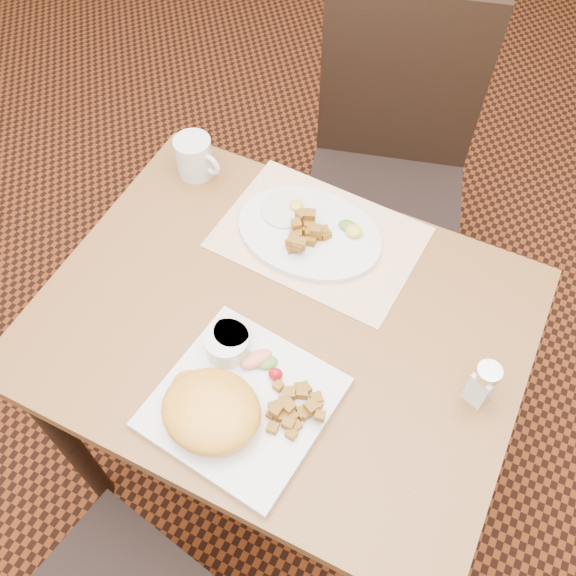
% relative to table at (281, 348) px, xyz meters
% --- Properties ---
extents(ground, '(8.00, 8.00, 0.00)m').
position_rel_table_xyz_m(ground, '(0.00, 0.00, -0.64)').
color(ground, black).
rests_on(ground, ground).
extents(table, '(0.90, 0.70, 0.75)m').
position_rel_table_xyz_m(table, '(0.00, 0.00, 0.00)').
color(table, brown).
rests_on(table, ground).
extents(chair_far, '(0.52, 0.53, 0.97)m').
position_rel_table_xyz_m(chair_far, '(-0.02, 0.68, -0.10)').
color(chair_far, black).
rests_on(chair_far, ground).
extents(placemat, '(0.42, 0.30, 0.00)m').
position_rel_table_xyz_m(placemat, '(-0.02, 0.21, 0.11)').
color(placemat, white).
rests_on(placemat, table).
extents(plate_square, '(0.31, 0.31, 0.02)m').
position_rel_table_xyz_m(plate_square, '(0.02, -0.18, 0.12)').
color(plate_square, silver).
rests_on(plate_square, table).
extents(plate_oval, '(0.31, 0.23, 0.02)m').
position_rel_table_xyz_m(plate_oval, '(-0.04, 0.21, 0.12)').
color(plate_oval, silver).
rests_on(plate_oval, placemat).
extents(hollandaise_mound, '(0.18, 0.15, 0.06)m').
position_rel_table_xyz_m(hollandaise_mound, '(-0.01, -0.23, 0.15)').
color(hollandaise_mound, gold).
rests_on(hollandaise_mound, plate_square).
extents(ramekin, '(0.08, 0.09, 0.04)m').
position_rel_table_xyz_m(ramekin, '(-0.05, -0.10, 0.15)').
color(ramekin, silver).
rests_on(ramekin, plate_square).
extents(garnish_sq, '(0.09, 0.07, 0.03)m').
position_rel_table_xyz_m(garnish_sq, '(0.02, -0.11, 0.14)').
color(garnish_sq, '#387223').
rests_on(garnish_sq, plate_square).
extents(fried_egg, '(0.10, 0.10, 0.02)m').
position_rel_table_xyz_m(fried_egg, '(-0.10, 0.23, 0.13)').
color(fried_egg, white).
rests_on(fried_egg, plate_oval).
extents(garnish_ov, '(0.06, 0.04, 0.02)m').
position_rel_table_xyz_m(garnish_ov, '(0.04, 0.24, 0.14)').
color(garnish_ov, '#387223').
rests_on(garnish_ov, plate_oval).
extents(salt_shaker, '(0.05, 0.05, 0.10)m').
position_rel_table_xyz_m(salt_shaker, '(0.38, 0.01, 0.16)').
color(salt_shaker, white).
rests_on(salt_shaker, table).
extents(coffee_mug, '(0.11, 0.08, 0.09)m').
position_rel_table_xyz_m(coffee_mug, '(-0.34, 0.26, 0.15)').
color(coffee_mug, silver).
rests_on(coffee_mug, table).
extents(home_fries_sq, '(0.11, 0.11, 0.03)m').
position_rel_table_xyz_m(home_fries_sq, '(0.11, -0.16, 0.14)').
color(home_fries_sq, '#996518').
rests_on(home_fries_sq, plate_square).
extents(home_fries_ov, '(0.09, 0.10, 0.04)m').
position_rel_table_xyz_m(home_fries_ov, '(-0.03, 0.19, 0.14)').
color(home_fries_ov, '#996518').
rests_on(home_fries_ov, plate_oval).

